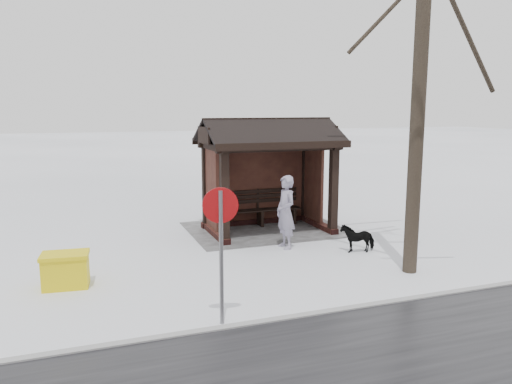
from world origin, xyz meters
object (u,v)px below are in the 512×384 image
bus_shelter (266,152)px  grit_bin (66,270)px  road_sign (221,226)px  dog (358,238)px  pedestrian (286,212)px

bus_shelter → grit_bin: size_ratio=3.93×
grit_bin → road_sign: (-2.32, 2.55, 1.24)m
bus_shelter → dog: (-1.27, 2.70, -1.84)m
dog → road_sign: (4.12, 2.75, 1.25)m
bus_shelter → dog: bearing=115.2°
pedestrian → road_sign: (2.63, 3.59, 0.69)m
dog → road_sign: size_ratio=0.35×
dog → grit_bin: (6.43, 0.20, 0.01)m
dog → road_sign: road_sign is taller
bus_shelter → grit_bin: 6.20m
pedestrian → grit_bin: pedestrian is taller
bus_shelter → road_sign: 6.17m
bus_shelter → grit_bin: bus_shelter is taller
pedestrian → dog: 1.80m
bus_shelter → road_sign: bearing=62.4°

